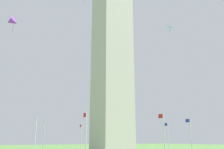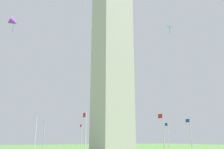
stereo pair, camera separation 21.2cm
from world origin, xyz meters
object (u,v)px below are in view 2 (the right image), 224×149
(kite_cyan_diamond, at_px, (169,27))
(flagpole_nw, at_px, (126,137))
(obelisk_monument, at_px, (112,13))
(kite_purple_delta, at_px, (14,22))
(flagpole_se, at_px, (85,134))
(flagpole_ne, at_px, (44,136))
(flagpole_w, at_px, (168,136))
(flagpole_e, at_px, (35,135))
(flagpole_sw, at_px, (191,135))
(flagpole_s, at_px, (163,134))
(flagpole_n, at_px, (81,136))

(kite_cyan_diamond, bearing_deg, flagpole_nw, -20.65)
(obelisk_monument, distance_m, kite_purple_delta, 21.45)
(kite_cyan_diamond, bearing_deg, flagpole_se, 55.99)
(obelisk_monument, xyz_separation_m, flagpole_ne, (10.75, 10.68, -27.08))
(obelisk_monument, xyz_separation_m, flagpole_w, (0.07, -15.11, -27.08))
(flagpole_e, height_order, kite_purple_delta, kite_purple_delta)
(flagpole_e, relative_size, flagpole_sw, 1.00)
(flagpole_nw, bearing_deg, kite_purple_delta, 106.44)
(flagpole_s, bearing_deg, kite_cyan_diamond, 178.58)
(flagpole_w, bearing_deg, flagpole_ne, 67.50)
(flagpole_s, bearing_deg, flagpole_se, 67.50)
(flagpole_se, height_order, kite_purple_delta, kite_purple_delta)
(flagpole_w, bearing_deg, flagpole_s, 135.00)
(kite_purple_delta, bearing_deg, flagpole_nw, -73.56)
(flagpole_w, xyz_separation_m, flagpole_nw, (10.68, 4.43, 0.00))
(flagpole_s, xyz_separation_m, kite_cyan_diamond, (-2.74, 0.07, 16.20))
(flagpole_n, height_order, flagpole_ne, same)
(flagpole_sw, relative_size, flagpole_w, 1.00)
(obelisk_monument, distance_m, kite_cyan_diamond, 20.85)
(flagpole_s, distance_m, kite_purple_delta, 33.24)
(kite_cyan_diamond, distance_m, kite_purple_delta, 28.34)
(flagpole_nw, bearing_deg, flagpole_e, 112.50)
(kite_cyan_diamond, bearing_deg, flagpole_s, -1.42)
(flagpole_se, distance_m, flagpole_w, 27.92)
(obelisk_monument, bearing_deg, flagpole_sw, -134.82)
(flagpole_ne, xyz_separation_m, kite_cyan_diamond, (-28.53, -10.62, 16.20))
(flagpole_e, bearing_deg, kite_cyan_diamond, -139.88)
(flagpole_sw, height_order, flagpole_nw, same)
(obelisk_monument, relative_size, flagpole_sw, 8.84)
(flagpole_n, relative_size, flagpole_sw, 1.00)
(flagpole_sw, relative_size, kite_purple_delta, 2.27)
(flagpole_e, bearing_deg, flagpole_nw, -67.50)
(flagpole_s, relative_size, flagpole_sw, 1.00)
(flagpole_e, height_order, flagpole_se, same)
(flagpole_ne, xyz_separation_m, flagpole_sw, (-21.37, -21.37, 0.00))
(kite_purple_delta, bearing_deg, kite_cyan_diamond, -133.75)
(kite_cyan_diamond, bearing_deg, flagpole_w, -40.38)
(flagpole_sw, height_order, kite_cyan_diamond, kite_cyan_diamond)
(obelisk_monument, distance_m, flagpole_ne, 31.03)
(flagpole_s, xyz_separation_m, flagpole_sw, (4.43, -10.68, 0.00))
(flagpole_e, distance_m, flagpole_sw, 27.92)
(obelisk_monument, xyz_separation_m, flagpole_nw, (10.75, -10.68, -27.08))
(flagpole_w, bearing_deg, flagpole_nw, 22.50)
(obelisk_monument, height_order, kite_purple_delta, obelisk_monument)
(flagpole_n, relative_size, flagpole_w, 1.00)
(obelisk_monument, bearing_deg, flagpole_w, -89.74)
(flagpole_n, relative_size, flagpole_se, 1.00)
(kite_cyan_diamond, bearing_deg, obelisk_monument, -0.22)
(flagpole_w, bearing_deg, kite_cyan_diamond, 139.62)
(obelisk_monument, distance_m, flagpole_n, 31.04)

